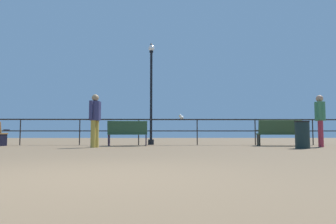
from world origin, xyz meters
The scene contains 9 objects.
ground_plane centered at (0.00, 0.00, 0.00)m, with size 60.00×60.00×0.00m, color brown.
pier_railing centered at (0.00, 9.27, 0.79)m, with size 19.09×0.05×1.06m.
bench_near_left centered at (-0.35, 8.37, 0.51)m, with size 1.50×0.70×0.94m.
bench_near_right centered at (5.39, 8.37, 0.53)m, with size 1.62×0.73×0.97m.
lamppost_center centered at (0.49, 9.60, 2.28)m, with size 0.26×0.26×4.32m.
person_by_bench centered at (-1.30, 7.08, 1.02)m, with size 0.34×0.53×1.78m.
person_at_railing centered at (6.41, 7.26, 1.03)m, with size 0.35×0.51×1.79m.
seagull_on_rail centered at (1.73, 9.26, 1.14)m, with size 0.26×0.35×0.18m.
trash_bin centered at (5.32, 6.30, 0.43)m, with size 0.45×0.45×0.86m.
Camera 1 is at (0.93, -3.15, 0.46)m, focal length 32.67 mm.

